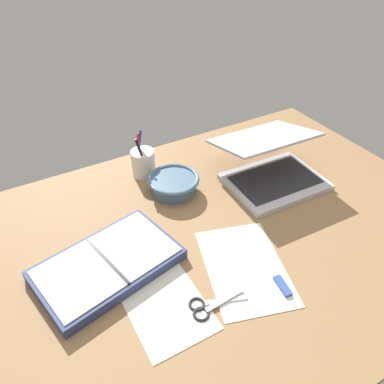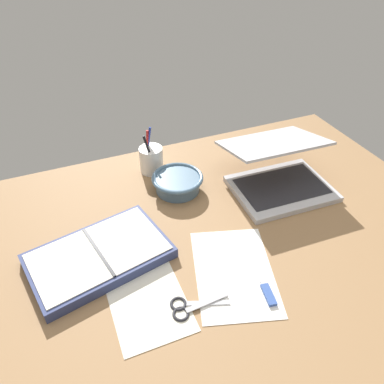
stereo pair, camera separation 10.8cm
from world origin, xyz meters
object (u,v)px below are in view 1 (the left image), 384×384
at_px(bowl, 174,183).
at_px(scissors, 206,307).
at_px(laptop, 271,166).
at_px(pen_cup, 143,162).
at_px(planner, 108,264).

xyz_separation_m(bowl, scissors, (-0.14, -0.42, -0.03)).
relative_size(laptop, scissors, 2.33).
distance_m(pen_cup, scissors, 0.56).
distance_m(bowl, pen_cup, 0.14).
bearing_deg(scissors, planner, 133.57).
height_order(laptop, bowl, laptop).
bearing_deg(pen_cup, laptop, -34.14).
relative_size(bowl, pen_cup, 1.07).
xyz_separation_m(pen_cup, scissors, (-0.09, -0.55, -0.04)).
relative_size(laptop, bowl, 1.99).
xyz_separation_m(pen_cup, planner, (-0.25, -0.33, -0.03)).
height_order(laptop, pen_cup, laptop).
bearing_deg(planner, scissors, -67.20).
height_order(planner, scissors, planner).
bearing_deg(pen_cup, planner, -126.52).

